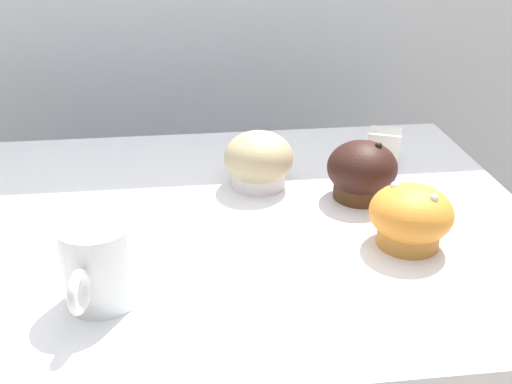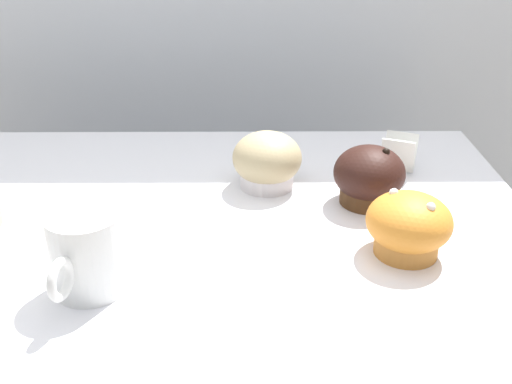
{
  "view_description": "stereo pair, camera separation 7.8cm",
  "coord_description": "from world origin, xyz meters",
  "px_view_note": "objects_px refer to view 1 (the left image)",
  "views": [
    {
      "loc": [
        0.03,
        -0.71,
        1.32
      ],
      "look_at": [
        0.12,
        -0.01,
        0.97
      ],
      "focal_mm": 42.0,
      "sensor_mm": 36.0,
      "label": 1
    },
    {
      "loc": [
        0.11,
        -0.71,
        1.32
      ],
      "look_at": [
        0.12,
        -0.01,
        0.97
      ],
      "focal_mm": 42.0,
      "sensor_mm": 36.0,
      "label": 2
    }
  ],
  "objects_px": {
    "muffin_back_right": "(362,172)",
    "coffee_cup": "(99,262)",
    "muffin_front_center": "(259,161)",
    "muffin_back_left": "(411,217)"
  },
  "relations": [
    {
      "from": "muffin_back_right",
      "to": "coffee_cup",
      "type": "relative_size",
      "value": 0.82
    },
    {
      "from": "muffin_back_right",
      "to": "coffee_cup",
      "type": "height_order",
      "value": "coffee_cup"
    },
    {
      "from": "muffin_back_right",
      "to": "muffin_front_center",
      "type": "bearing_deg",
      "value": 159.0
    },
    {
      "from": "muffin_back_right",
      "to": "coffee_cup",
      "type": "xyz_separation_m",
      "value": [
        -0.34,
        -0.2,
        0.01
      ]
    },
    {
      "from": "coffee_cup",
      "to": "muffin_back_right",
      "type": "bearing_deg",
      "value": 30.62
    },
    {
      "from": "muffin_front_center",
      "to": "muffin_back_right",
      "type": "xyz_separation_m",
      "value": [
        0.14,
        -0.05,
        0.0
      ]
    },
    {
      "from": "muffin_back_left",
      "to": "muffin_back_right",
      "type": "distance_m",
      "value": 0.14
    },
    {
      "from": "muffin_front_center",
      "to": "muffin_back_left",
      "type": "xyz_separation_m",
      "value": [
        0.17,
        -0.19,
        -0.0
      ]
    },
    {
      "from": "muffin_back_left",
      "to": "coffee_cup",
      "type": "height_order",
      "value": "coffee_cup"
    },
    {
      "from": "muffin_front_center",
      "to": "coffee_cup",
      "type": "bearing_deg",
      "value": -128.14
    }
  ]
}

